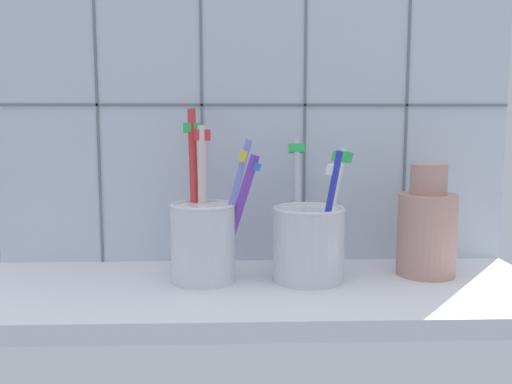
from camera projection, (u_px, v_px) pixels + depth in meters
counter_slab at (257, 294)px, 59.42cm from camera, size 64.00×22.00×2.00cm
tile_wall_back at (253, 99)px, 68.63cm from camera, size 64.00×2.20×45.00cm
toothbrush_cup_left at (204, 236)px, 60.67cm from camera, size 10.06×8.06×19.18cm
toothbrush_cup_right at (309, 240)px, 61.08cm from camera, size 9.41×11.27×15.71cm
ceramic_vase at (427, 228)px, 62.93cm from camera, size 6.66×6.66×12.90cm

